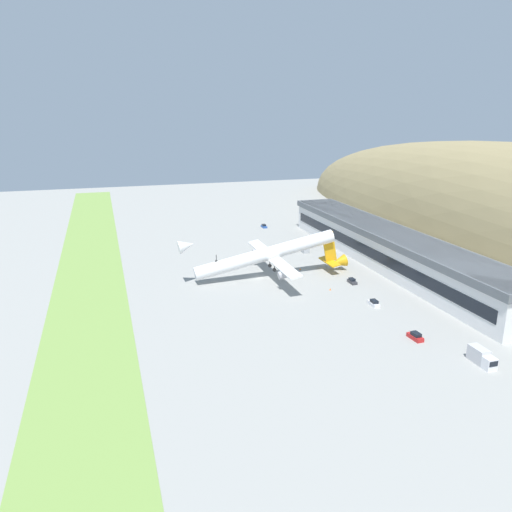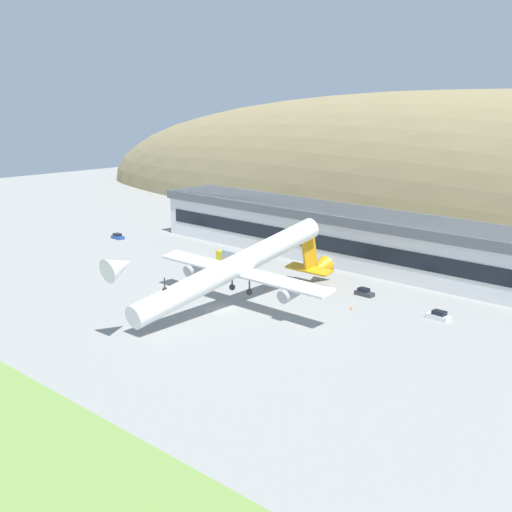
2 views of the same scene
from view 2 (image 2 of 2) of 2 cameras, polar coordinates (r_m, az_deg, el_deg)
The scene contains 10 objects.
ground_plane at distance 127.23m, azimuth -2.66°, elevation -4.27°, with size 413.46×413.46×0.00m, color gray.
hill_backdrop at distance 204.90m, azimuth 18.71°, elevation 1.81°, with size 347.47×56.21×76.32m, color #8E7F56.
terminal_building at distance 158.12m, azimuth 8.93°, elevation 1.58°, with size 119.74×15.88×11.77m.
cargo_airplane at distance 126.66m, azimuth -1.58°, elevation -0.99°, with size 40.40×53.41×14.07m.
service_car_1 at distance 189.01m, azimuth -11.01°, elevation 1.54°, with size 3.76×1.86×1.42m.
service_car_2 at distance 136.61m, azimuth 8.65°, elevation -2.90°, with size 3.78×1.71×1.47m.
service_car_3 at distance 125.33m, azimuth 14.38°, elevation -4.66°, with size 4.19×1.89×1.57m.
box_truck at distance 159.30m, azimuth -2.11°, elevation -0.09°, with size 6.94×2.60×3.13m.
traffic_cone_0 at distance 139.52m, azimuth 0.78°, elevation -2.54°, with size 0.52×0.52×0.58m.
traffic_cone_1 at distance 127.98m, azimuth 7.63°, elevation -4.14°, with size 0.52×0.52×0.58m.
Camera 2 is at (88.77, -82.62, 38.50)m, focal length 50.00 mm.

